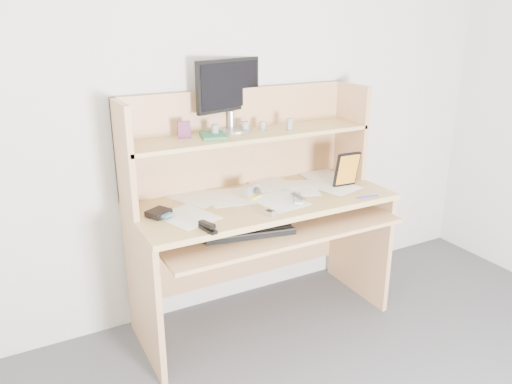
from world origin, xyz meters
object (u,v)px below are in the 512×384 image
desk (256,203)px  monitor (230,93)px  keyboard (248,231)px  tv_remote (298,198)px  game_case (347,169)px

desk → monitor: 0.62m
desk → monitor: monitor is taller
keyboard → tv_remote: tv_remote is taller
desk → keyboard: size_ratio=2.93×
desk → game_case: bearing=-15.6°
keyboard → monitor: monitor is taller
keyboard → game_case: game_case is taller
tv_remote → game_case: game_case is taller
tv_remote → monitor: (-0.21, 0.38, 0.52)m
tv_remote → game_case: 0.38m
desk → tv_remote: bearing=-53.4°
keyboard → game_case: bearing=20.2°
desk → monitor: (-0.06, 0.18, 0.59)m
keyboard → game_case: (0.69, 0.11, 0.19)m
monitor → tv_remote: bearing=-78.6°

